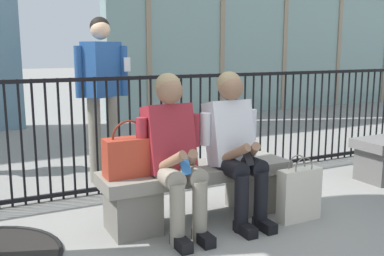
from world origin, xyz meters
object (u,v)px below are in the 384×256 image
(seated_person_with_phone, at_px, (174,149))
(shopping_bag, at_px, (299,194))
(stone_bench, at_px, (198,187))
(seated_person_companion, at_px, (235,142))
(bystander_at_railing, at_px, (102,87))
(handbag_on_bench, at_px, (129,156))

(seated_person_with_phone, xyz_separation_m, shopping_bag, (1.00, -0.27, -0.43))
(stone_bench, xyz_separation_m, seated_person_companion, (0.27, -0.13, 0.38))
(stone_bench, height_order, shopping_bag, shopping_bag)
(seated_person_with_phone, height_order, bystander_at_railing, bystander_at_railing)
(shopping_bag, distance_m, bystander_at_railing, 2.27)
(stone_bench, relative_size, seated_person_companion, 1.32)
(seated_person_companion, distance_m, handbag_on_bench, 0.86)
(stone_bench, xyz_separation_m, seated_person_with_phone, (-0.27, -0.13, 0.38))
(seated_person_companion, bearing_deg, shopping_bag, -30.05)
(seated_person_with_phone, bearing_deg, bystander_at_railing, 93.61)
(handbag_on_bench, height_order, bystander_at_railing, bystander_at_railing)
(bystander_at_railing, bearing_deg, handbag_on_bench, -98.39)
(handbag_on_bench, bearing_deg, seated_person_companion, -7.95)
(shopping_bag, bearing_deg, bystander_at_railing, 121.03)
(seated_person_companion, distance_m, shopping_bag, 0.68)
(stone_bench, height_order, bystander_at_railing, bystander_at_railing)
(stone_bench, bearing_deg, bystander_at_railing, 104.42)
(shopping_bag, bearing_deg, seated_person_companion, 149.95)
(stone_bench, relative_size, seated_person_with_phone, 1.32)
(seated_person_with_phone, bearing_deg, handbag_on_bench, 159.09)
(seated_person_companion, relative_size, handbag_on_bench, 2.86)
(stone_bench, distance_m, seated_person_companion, 0.48)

